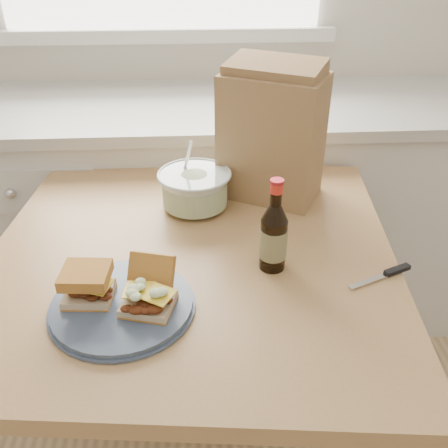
{
  "coord_description": "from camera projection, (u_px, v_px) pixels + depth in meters",
  "views": [
    {
      "loc": [
        0.11,
        -0.08,
        1.53
      ],
      "look_at": [
        0.17,
        0.91,
        0.9
      ],
      "focal_mm": 40.0,
      "sensor_mm": 36.0,
      "label": 1
    }
  ],
  "objects": [
    {
      "name": "sandwich_right",
      "position": [
        149.0,
        290.0,
        1.02
      ],
      "size": [
        0.12,
        0.16,
        0.09
      ],
      "rotation": [
        0.0,
        0.0,
        -0.26
      ],
      "color": "#CCB490",
      "rests_on": "plate"
    },
    {
      "name": "plate",
      "position": [
        122.0,
        306.0,
        1.04
      ],
      "size": [
        0.3,
        0.3,
        0.02
      ],
      "primitive_type": "cylinder",
      "color": "#3E4C65",
      "rests_on": "dining_table"
    },
    {
      "name": "beer_bottle",
      "position": [
        274.0,
        236.0,
        1.12
      ],
      "size": [
        0.06,
        0.06,
        0.23
      ],
      "rotation": [
        0.0,
        0.0,
        -0.35
      ],
      "color": "black",
      "rests_on": "dining_table"
    },
    {
      "name": "dining_table",
      "position": [
        193.0,
        288.0,
        1.29
      ],
      "size": [
        1.08,
        1.08,
        0.82
      ],
      "rotation": [
        0.0,
        0.0,
        -0.1
      ],
      "color": "tan",
      "rests_on": "ground"
    },
    {
      "name": "sandwich_left",
      "position": [
        87.0,
        284.0,
        1.03
      ],
      "size": [
        0.1,
        0.1,
        0.07
      ],
      "rotation": [
        0.0,
        0.0,
        -0.08
      ],
      "color": "#CCB490",
      "rests_on": "plate"
    },
    {
      "name": "coleslaw_bowl",
      "position": [
        195.0,
        190.0,
        1.38
      ],
      "size": [
        0.2,
        0.2,
        0.2
      ],
      "color": "silver",
      "rests_on": "dining_table"
    },
    {
      "name": "cabinet_run",
      "position": [
        172.0,
        213.0,
        2.06
      ],
      "size": [
        2.5,
        0.64,
        0.94
      ],
      "color": "white",
      "rests_on": "ground"
    },
    {
      "name": "paper_bag",
      "position": [
        272.0,
        137.0,
        1.38
      ],
      "size": [
        0.32,
        0.28,
        0.35
      ],
      "primitive_type": "cube",
      "rotation": [
        0.0,
        0.0,
        -0.48
      ],
      "color": "#A77C50",
      "rests_on": "dining_table"
    },
    {
      "name": "knife",
      "position": [
        390.0,
        273.0,
        1.14
      ],
      "size": [
        0.16,
        0.08,
        0.01
      ],
      "rotation": [
        0.0,
        0.0,
        0.41
      ],
      "color": "silver",
      "rests_on": "dining_table"
    }
  ]
}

